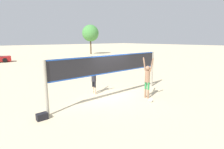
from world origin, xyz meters
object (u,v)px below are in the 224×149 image
tree_left_cluster (90,33)px  player_blocker (94,78)px  volleyball_net (112,68)px  gear_bag (42,116)px  volleyball (151,100)px  player_spiker (147,77)px

tree_left_cluster → player_blocker: bearing=-123.8°
volleyball_net → gear_bag: volleyball_net is taller
volleyball_net → volleyball: size_ratio=32.66×
player_spiker → volleyball: player_spiker is taller
player_blocker → tree_left_cluster: tree_left_cluster is taller
gear_bag → volleyball: bearing=-18.1°
volleyball_net → tree_left_cluster: 30.47m
player_blocker → gear_bag: size_ratio=4.44×
gear_bag → tree_left_cluster: bearing=52.3°
volleyball_net → tree_left_cluster: size_ratio=1.18×
player_blocker → volleyball_net: bearing=18.5°
player_spiker → player_blocker: (-1.84, 2.58, -0.20)m
volleyball_net → player_blocker: volleyball_net is taller
player_spiker → gear_bag: (-5.51, 1.12, -1.08)m
volleyball → tree_left_cluster: size_ratio=0.04×
volleyball → player_spiker: bearing=56.1°
volleyball → gear_bag: (-5.13, 1.68, 0.03)m
volleyball → tree_left_cluster: tree_left_cluster is taller
volleyball → tree_left_cluster: bearing=61.6°
volleyball_net → player_blocker: 1.45m
player_blocker → volleyball: bearing=25.0°
player_blocker → volleyball: size_ratio=8.45×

